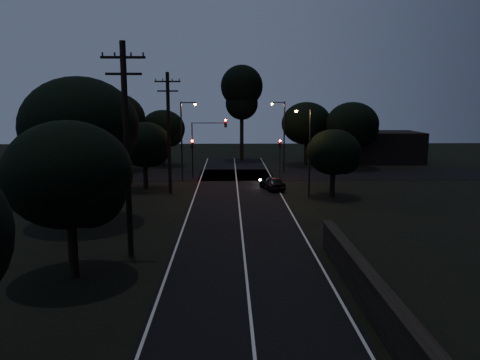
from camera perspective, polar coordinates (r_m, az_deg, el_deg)
name	(u,v)px	position (r m, az deg, el deg)	size (l,w,h in m)	color
road_surface	(238,194)	(40.79, -0.25, -1.77)	(60.00, 70.00, 0.03)	black
utility_pole_mid	(127,147)	(24.53, -13.65, 3.87)	(2.20, 0.30, 11.00)	black
utility_pole_far	(169,131)	(41.27, -8.68, 5.93)	(2.20, 0.30, 10.50)	black
tree_left_b	(72,178)	(22.15, -19.79, 0.28)	(5.71, 5.71, 7.26)	black
tree_left_c	(84,129)	(32.17, -18.54, 5.86)	(7.64, 7.64, 9.65)	black
tree_left_d	(146,146)	(43.61, -11.36, 4.10)	(4.89, 4.89, 6.20)	black
tree_far_nw	(164,130)	(59.40, -9.20, 6.08)	(5.50, 5.50, 6.96)	black
tree_far_w	(117,120)	(56.27, -14.82, 7.06)	(7.06, 7.06, 9.00)	black
tree_far_ne	(308,125)	(59.65, 8.33, 6.71)	(6.27, 6.27, 7.93)	black
tree_far_e	(354,126)	(57.80, 13.75, 6.46)	(6.26, 6.26, 7.94)	black
tree_right_a	(335,153)	(40.03, 11.56, 3.20)	(4.52, 4.52, 5.75)	black
tall_pine	(242,92)	(63.89, 0.22, 10.68)	(5.64, 5.64, 12.82)	black
building_left	(80,147)	(64.08, -18.87, 3.87)	(10.00, 8.00, 4.40)	black
building_right	(384,147)	(65.55, 17.15, 3.90)	(9.00, 7.00, 4.00)	black
signal_left	(192,151)	(49.27, -5.83, 3.49)	(0.28, 0.35, 4.10)	black
signal_right	(280,151)	(49.42, 4.89, 3.52)	(0.28, 0.35, 4.10)	black
signal_mast	(208,137)	(49.04, -3.88, 5.25)	(3.70, 0.35, 6.25)	black
streetlight_a	(183,136)	(47.20, -6.91, 5.39)	(1.66, 0.26, 8.00)	black
streetlight_b	(283,132)	(53.32, 5.21, 5.90)	(1.66, 0.26, 8.00)	black
streetlight_c	(308,146)	(39.60, 8.27, 4.13)	(1.46, 0.26, 7.50)	black
car	(272,183)	(43.00, 3.96, -0.35)	(1.50, 3.73, 1.27)	black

